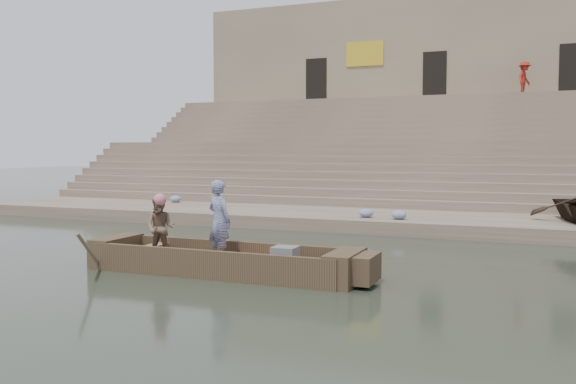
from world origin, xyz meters
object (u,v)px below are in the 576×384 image
Objects in this scene: main_rowboat at (222,268)px; rowing_man at (160,228)px; pedestrian at (524,78)px; television at (285,257)px; standing_man at (219,221)px.

rowing_man is at bearing -176.34° from main_rowboat.
rowing_man is at bearing -176.08° from pedestrian.
main_rowboat is at bearing 180.00° from television.
main_rowboat is 3.92× the size of rowing_man.
pedestrian is at bearing 61.51° from rowing_man.
pedestrian is (3.71, 23.03, 5.65)m from television.
television is at bearing -169.67° from pedestrian.
standing_man reaches higher than main_rowboat.
standing_man is 1.29× the size of rowing_man.
main_rowboat is at bearing 155.62° from standing_man.
rowing_man is 24.56m from pedestrian.
main_rowboat is 24.32m from pedestrian.
pedestrian is at bearing 77.60° from main_rowboat.
standing_man is at bearing -2.95° from rowing_man.
television is at bearing -0.00° from main_rowboat.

